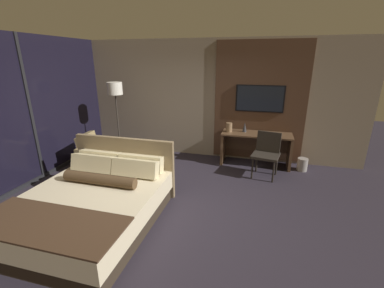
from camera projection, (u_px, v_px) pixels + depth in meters
The scene contains 12 objects.
ground_plane at pixel (173, 208), 4.25m from camera, with size 16.00×16.00×0.00m, color #28232D.
wall_back_tv_panel at pixel (213, 100), 6.15m from camera, with size 7.20×0.09×2.80m.
wall_left_window at pixel (30, 115), 4.93m from camera, with size 0.06×6.00×2.80m.
bed at pixel (93, 203), 3.80m from camera, with size 1.86×2.23×1.04m.
desk at pixel (256, 143), 5.88m from camera, with size 1.55×0.56×0.75m.
tv at pixel (260, 99), 5.78m from camera, with size 1.07×0.04×0.60m.
desk_chair at pixel (267, 150), 5.29m from camera, with size 0.61×0.60×0.92m.
armchair_by_window at pixel (101, 157), 5.68m from camera, with size 0.89×0.91×0.80m.
floor_lamp at pixel (115, 95), 5.89m from camera, with size 0.34×0.34×1.85m.
vase_tall at pixel (245, 127), 5.87m from camera, with size 0.10×0.10×0.22m.
vase_short at pixel (229, 127), 5.86m from camera, with size 0.14×0.14×0.21m.
waste_bin at pixel (302, 164), 5.64m from camera, with size 0.22×0.22×0.28m.
Camera 1 is at (1.27, -3.49, 2.35)m, focal length 24.00 mm.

